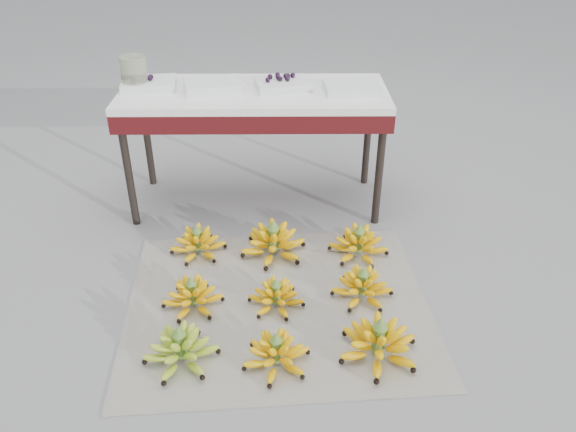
{
  "coord_description": "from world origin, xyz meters",
  "views": [
    {
      "loc": [
        0.0,
        -1.75,
        1.55
      ],
      "look_at": [
        0.02,
        0.37,
        0.25
      ],
      "focal_mm": 35.0,
      "sensor_mm": 36.0,
      "label": 1
    }
  ],
  "objects_px": {
    "bunch_back_center": "(273,242)",
    "tray_far_right": "(351,87)",
    "vendor_table": "(254,104)",
    "bunch_mid_center": "(276,296)",
    "bunch_mid_left": "(193,296)",
    "tray_far_left": "(148,83)",
    "bunch_front_left": "(181,349)",
    "bunch_front_right": "(379,343)",
    "tray_left": "(213,85)",
    "glass_jar": "(134,73)",
    "bunch_mid_right": "(362,287)",
    "newspaper_mat": "(278,305)",
    "bunch_front_center": "(276,354)",
    "bunch_back_left": "(198,243)",
    "bunch_back_right": "(358,244)",
    "tray_right": "(283,84)"
  },
  "relations": [
    {
      "from": "vendor_table",
      "to": "bunch_mid_center",
      "type": "bearing_deg",
      "value": -82.75
    },
    {
      "from": "bunch_mid_right",
      "to": "vendor_table",
      "type": "xyz_separation_m",
      "value": [
        -0.48,
        0.83,
        0.5
      ]
    },
    {
      "from": "bunch_front_left",
      "to": "tray_far_right",
      "type": "relative_size",
      "value": 1.07
    },
    {
      "from": "tray_left",
      "to": "glass_jar",
      "type": "distance_m",
      "value": 0.38
    },
    {
      "from": "bunch_front_left",
      "to": "vendor_table",
      "type": "xyz_separation_m",
      "value": [
        0.23,
        1.19,
        0.5
      ]
    },
    {
      "from": "newspaper_mat",
      "to": "tray_left",
      "type": "relative_size",
      "value": 4.09
    },
    {
      "from": "bunch_back_center",
      "to": "tray_far_left",
      "type": "distance_m",
      "value": 1.01
    },
    {
      "from": "bunch_front_center",
      "to": "tray_far_right",
      "type": "xyz_separation_m",
      "value": [
        0.36,
        1.19,
        0.6
      ]
    },
    {
      "from": "bunch_front_left",
      "to": "bunch_back_center",
      "type": "xyz_separation_m",
      "value": [
        0.33,
        0.68,
        0.01
      ]
    },
    {
      "from": "vendor_table",
      "to": "tray_far_left",
      "type": "height_order",
      "value": "tray_far_left"
    },
    {
      "from": "vendor_table",
      "to": "tray_far_right",
      "type": "distance_m",
      "value": 0.49
    },
    {
      "from": "bunch_front_center",
      "to": "glass_jar",
      "type": "height_order",
      "value": "glass_jar"
    },
    {
      "from": "bunch_front_left",
      "to": "bunch_front_right",
      "type": "distance_m",
      "value": 0.73
    },
    {
      "from": "newspaper_mat",
      "to": "bunch_back_left",
      "type": "distance_m",
      "value": 0.54
    },
    {
      "from": "bunch_front_left",
      "to": "bunch_front_right",
      "type": "bearing_deg",
      "value": 5.45
    },
    {
      "from": "tray_far_left",
      "to": "tray_far_right",
      "type": "xyz_separation_m",
      "value": [
        1.0,
        -0.06,
        -0.0
      ]
    },
    {
      "from": "bunch_front_left",
      "to": "vendor_table",
      "type": "bearing_deg",
      "value": 82.82
    },
    {
      "from": "tray_far_right",
      "to": "tray_far_left",
      "type": "bearing_deg",
      "value": 176.56
    },
    {
      "from": "glass_jar",
      "to": "bunch_mid_right",
      "type": "bearing_deg",
      "value": -38.65
    },
    {
      "from": "bunch_front_left",
      "to": "bunch_back_center",
      "type": "height_order",
      "value": "bunch_back_center"
    },
    {
      "from": "bunch_front_center",
      "to": "bunch_back_right",
      "type": "bearing_deg",
      "value": 66.76
    },
    {
      "from": "bunch_front_center",
      "to": "bunch_mid_center",
      "type": "distance_m",
      "value": 0.33
    },
    {
      "from": "tray_left",
      "to": "vendor_table",
      "type": "bearing_deg",
      "value": -3.17
    },
    {
      "from": "tray_right",
      "to": "tray_far_left",
      "type": "bearing_deg",
      "value": 178.74
    },
    {
      "from": "bunch_mid_left",
      "to": "tray_far_left",
      "type": "xyz_separation_m",
      "value": [
        -0.29,
        0.92,
        0.6
      ]
    },
    {
      "from": "bunch_front_right",
      "to": "bunch_back_left",
      "type": "height_order",
      "value": "bunch_front_right"
    },
    {
      "from": "bunch_back_right",
      "to": "tray_left",
      "type": "height_order",
      "value": "tray_left"
    },
    {
      "from": "bunch_back_center",
      "to": "bunch_mid_left",
      "type": "bearing_deg",
      "value": -139.11
    },
    {
      "from": "bunch_back_center",
      "to": "tray_far_right",
      "type": "xyz_separation_m",
      "value": [
        0.38,
        0.48,
        0.59
      ]
    },
    {
      "from": "bunch_mid_right",
      "to": "tray_left",
      "type": "distance_m",
      "value": 1.23
    },
    {
      "from": "newspaper_mat",
      "to": "tray_far_left",
      "type": "xyz_separation_m",
      "value": [
        -0.64,
        0.91,
        0.66
      ]
    },
    {
      "from": "bunch_front_right",
      "to": "bunch_back_center",
      "type": "bearing_deg",
      "value": 119.46
    },
    {
      "from": "newspaper_mat",
      "to": "bunch_mid_right",
      "type": "distance_m",
      "value": 0.36
    },
    {
      "from": "tray_far_right",
      "to": "bunch_back_right",
      "type": "bearing_deg",
      "value": -87.87
    },
    {
      "from": "bunch_front_center",
      "to": "tray_right",
      "type": "bearing_deg",
      "value": 94.15
    },
    {
      "from": "bunch_mid_center",
      "to": "vendor_table",
      "type": "xyz_separation_m",
      "value": [
        -0.11,
        0.88,
        0.51
      ]
    },
    {
      "from": "bunch_back_left",
      "to": "tray_far_left",
      "type": "distance_m",
      "value": 0.84
    },
    {
      "from": "bunch_mid_left",
      "to": "bunch_front_left",
      "type": "bearing_deg",
      "value": -77.47
    },
    {
      "from": "tray_right",
      "to": "bunch_back_left",
      "type": "bearing_deg",
      "value": -128.04
    },
    {
      "from": "tray_far_left",
      "to": "bunch_front_right",
      "type": "bearing_deg",
      "value": -49.81
    },
    {
      "from": "bunch_front_center",
      "to": "bunch_back_center",
      "type": "height_order",
      "value": "bunch_back_center"
    },
    {
      "from": "newspaper_mat",
      "to": "glass_jar",
      "type": "distance_m",
      "value": 1.34
    },
    {
      "from": "tray_far_right",
      "to": "bunch_mid_right",
      "type": "bearing_deg",
      "value": -90.12
    },
    {
      "from": "newspaper_mat",
      "to": "bunch_front_left",
      "type": "relative_size",
      "value": 4.28
    },
    {
      "from": "bunch_back_left",
      "to": "bunch_mid_right",
      "type": "bearing_deg",
      "value": -31.02
    },
    {
      "from": "tray_right",
      "to": "tray_far_right",
      "type": "bearing_deg",
      "value": -7.76
    },
    {
      "from": "tray_left",
      "to": "bunch_front_left",
      "type": "bearing_deg",
      "value": -91.45
    },
    {
      "from": "bunch_back_right",
      "to": "tray_far_left",
      "type": "xyz_separation_m",
      "value": [
        -1.02,
        0.55,
        0.6
      ]
    },
    {
      "from": "bunch_front_left",
      "to": "tray_far_left",
      "type": "height_order",
      "value": "tray_far_left"
    },
    {
      "from": "tray_far_left",
      "to": "bunch_mid_right",
      "type": "bearing_deg",
      "value": -40.81
    }
  ]
}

